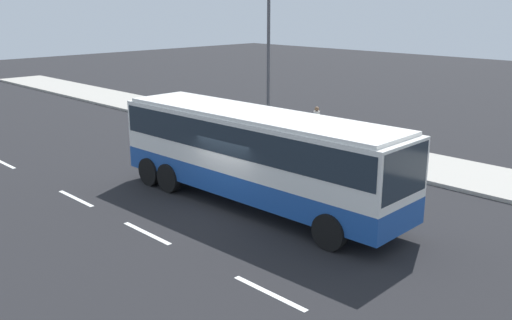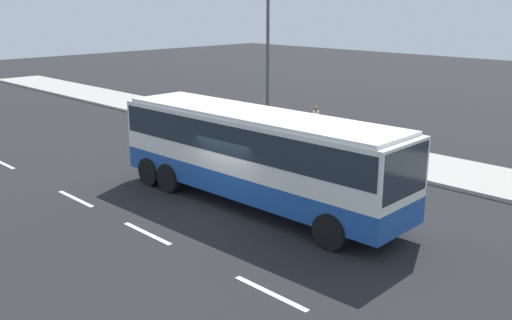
{
  "view_description": "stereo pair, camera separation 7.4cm",
  "coord_description": "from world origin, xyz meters",
  "views": [
    {
      "loc": [
        13.6,
        -12.29,
        6.88
      ],
      "look_at": [
        -0.06,
        1.25,
        1.53
      ],
      "focal_mm": 39.6,
      "sensor_mm": 36.0,
      "label": 1
    },
    {
      "loc": [
        13.54,
        -12.34,
        6.88
      ],
      "look_at": [
        -0.06,
        1.25,
        1.53
      ],
      "focal_mm": 39.6,
      "sensor_mm": 36.0,
      "label": 2
    }
  ],
  "objects": [
    {
      "name": "ground_plane",
      "position": [
        0.0,
        0.0,
        0.0
      ],
      "size": [
        120.0,
        120.0,
        0.0
      ],
      "primitive_type": "plane",
      "color": "black"
    },
    {
      "name": "sidewalk_curb",
      "position": [
        0.0,
        9.4,
        0.07
      ],
      "size": [
        80.0,
        4.0,
        0.15
      ],
      "primitive_type": "cube",
      "color": "#A8A399",
      "rests_on": "ground_plane"
    },
    {
      "name": "lane_centreline",
      "position": [
        0.03,
        -3.26,
        0.0
      ],
      "size": [
        35.77,
        0.16,
        0.01
      ],
      "color": "white",
      "rests_on": "ground_plane"
    },
    {
      "name": "coach_bus",
      "position": [
        0.23,
        0.94,
        2.07
      ],
      "size": [
        11.54,
        3.01,
        3.32
      ],
      "rotation": [
        0.0,
        0.0,
        0.02
      ],
      "color": "#1E4C9E",
      "rests_on": "ground_plane"
    },
    {
      "name": "pedestrian_near_curb",
      "position": [
        -4.19,
        9.66,
        1.14
      ],
      "size": [
        0.32,
        0.32,
        1.71
      ],
      "rotation": [
        0.0,
        0.0,
        3.03
      ],
      "color": "black",
      "rests_on": "sidewalk_curb"
    },
    {
      "name": "street_lamp",
      "position": [
        -5.89,
        8.07,
        4.4
      ],
      "size": [
        1.77,
        0.24,
        7.46
      ],
      "color": "#47474C",
      "rests_on": "sidewalk_curb"
    }
  ]
}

